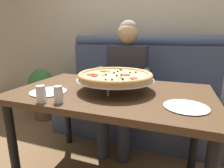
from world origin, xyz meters
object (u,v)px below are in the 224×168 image
(shaker_oregano, at_px, (41,95))
(plate_near_right, at_px, (48,91))
(dining_table, at_px, (111,102))
(pizza, at_px, (115,76))
(plate_near_left, at_px, (186,106))
(diner_main, at_px, (125,77))
(potted_plant, at_px, (42,92))
(shaker_pepper_flakes, at_px, (58,96))
(booth_bench, at_px, (137,98))

(shaker_oregano, relative_size, plate_near_right, 0.40)
(dining_table, distance_m, shaker_oregano, 0.49)
(pizza, xyz_separation_m, shaker_oregano, (-0.32, -0.38, -0.06))
(plate_near_left, bearing_deg, diner_main, 125.81)
(potted_plant, bearing_deg, plate_near_left, -27.48)
(pizza, xyz_separation_m, shaker_pepper_flakes, (-0.23, -0.35, -0.06))
(plate_near_right, xyz_separation_m, potted_plant, (-0.87, 0.93, -0.36))
(pizza, distance_m, plate_near_left, 0.51)
(booth_bench, height_order, potted_plant, booth_bench)
(shaker_pepper_flakes, relative_size, plate_near_right, 0.40)
(plate_near_left, distance_m, potted_plant, 2.01)
(pizza, distance_m, shaker_pepper_flakes, 0.42)
(plate_near_right, height_order, potted_plant, plate_near_right)
(dining_table, bearing_deg, shaker_oregano, -129.84)
(booth_bench, xyz_separation_m, potted_plant, (-1.27, -0.13, -0.01))
(potted_plant, bearing_deg, booth_bench, 5.99)
(booth_bench, bearing_deg, dining_table, -90.00)
(shaker_pepper_flakes, height_order, potted_plant, shaker_pepper_flakes)
(plate_near_left, height_order, potted_plant, plate_near_left)
(pizza, bearing_deg, potted_plant, 150.49)
(pizza, height_order, shaker_oregano, pizza)
(pizza, relative_size, plate_near_right, 2.18)
(plate_near_left, bearing_deg, dining_table, 161.27)
(dining_table, bearing_deg, pizza, 41.00)
(booth_bench, xyz_separation_m, shaker_oregano, (-0.30, -1.24, 0.39))
(booth_bench, distance_m, plate_near_right, 1.19)
(shaker_pepper_flakes, height_order, plate_near_right, shaker_pepper_flakes)
(diner_main, relative_size, shaker_pepper_flakes, 13.01)
(plate_near_right, relative_size, potted_plant, 0.35)
(dining_table, height_order, shaker_oregano, shaker_oregano)
(diner_main, bearing_deg, shaker_pepper_flakes, -97.77)
(shaker_oregano, distance_m, potted_plant, 1.52)
(dining_table, distance_m, plate_near_left, 0.52)
(pizza, bearing_deg, diner_main, 99.17)
(plate_near_left, bearing_deg, shaker_pepper_flakes, -166.44)
(booth_bench, height_order, pizza, booth_bench)
(booth_bench, relative_size, diner_main, 1.43)
(diner_main, bearing_deg, plate_near_right, -111.76)
(booth_bench, xyz_separation_m, shaker_pepper_flakes, (-0.20, -1.21, 0.38))
(shaker_oregano, height_order, potted_plant, shaker_oregano)
(dining_table, bearing_deg, plate_near_left, -18.73)
(dining_table, bearing_deg, potted_plant, 149.47)
(shaker_oregano, bearing_deg, potted_plant, 131.12)
(diner_main, height_order, shaker_pepper_flakes, diner_main)
(dining_table, xyz_separation_m, plate_near_left, (0.49, -0.17, 0.10))
(dining_table, bearing_deg, plate_near_right, -154.87)
(dining_table, relative_size, potted_plant, 1.94)
(shaker_oregano, distance_m, shaker_pepper_flakes, 0.10)
(shaker_oregano, height_order, shaker_pepper_flakes, shaker_oregano)
(shaker_oregano, xyz_separation_m, plate_near_right, (-0.09, 0.18, -0.03))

